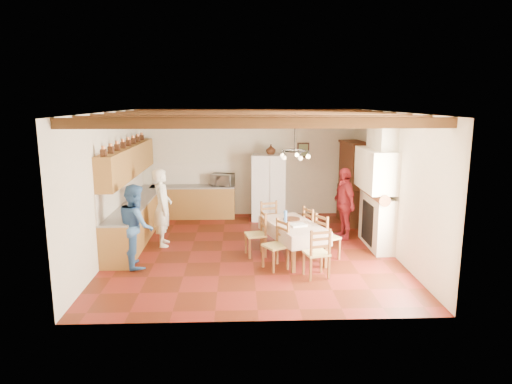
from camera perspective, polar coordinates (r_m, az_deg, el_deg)
floor at (r=10.09m, az=-0.50°, el=-7.37°), size 6.00×6.50×0.02m
ceiling at (r=9.55m, az=-0.54°, el=10.03°), size 6.00×6.50×0.02m
wall_back at (r=12.93m, az=-0.96°, el=3.70°), size 6.00×0.02×3.00m
wall_front at (r=6.53m, az=0.35°, el=-4.09°), size 6.00×0.02×3.00m
wall_left at (r=10.08m, az=-17.89°, el=0.91°), size 0.02×6.50×3.00m
wall_right at (r=10.25m, az=16.55°, el=1.16°), size 0.02×6.50×3.00m
ceiling_beams at (r=9.55m, az=-0.54°, el=9.43°), size 6.00×6.30×0.16m
lower_cabinets_left at (r=11.23m, az=-14.61°, el=-3.45°), size 0.60×4.30×0.86m
lower_cabinets_back at (r=12.87m, az=-7.83°, el=-1.28°), size 2.30×0.60×0.86m
countertop_left at (r=11.12m, az=-14.73°, el=-1.21°), size 0.62×4.30×0.04m
countertop_back at (r=12.78m, az=-7.88°, el=0.69°), size 2.34×0.62×0.04m
backsplash_left at (r=11.12m, az=-16.25°, el=0.39°), size 0.03×4.30×0.60m
backsplash_back at (r=13.00m, az=-7.80°, el=2.31°), size 2.30×0.03×0.60m
upper_cabinets at (r=10.98m, az=-15.63°, el=3.73°), size 0.35×4.20×0.70m
fireplace at (r=10.37m, az=14.65°, el=0.82°), size 0.56×1.60×2.80m
wall_picture at (r=12.98m, az=5.92°, el=5.23°), size 0.34×0.03×0.42m
refrigerator at (r=12.45m, az=1.64°, el=0.60°), size 0.97×0.83×1.80m
hutch at (r=12.34m, az=12.04°, el=1.15°), size 0.61×1.24×2.18m
dining_table at (r=9.49m, az=4.67°, el=-4.39°), size 1.37×1.89×0.75m
chandelier at (r=9.18m, az=4.83°, el=5.18°), size 0.47×0.47×0.03m
chair_left_near at (r=8.93m, az=2.44°, el=-6.62°), size 0.56×0.56×0.96m
chair_left_far at (r=9.63m, az=-0.06°, el=-5.24°), size 0.47×0.49×0.96m
chair_right_near at (r=9.58m, az=8.93°, el=-5.48°), size 0.55×0.56×0.96m
chair_right_far at (r=10.12m, az=7.33°, el=-4.50°), size 0.53×0.54×0.96m
chair_end_near at (r=8.58m, az=7.57°, el=-7.46°), size 0.50×0.49×0.96m
chair_end_far at (r=10.45m, az=1.88°, el=-3.90°), size 0.50×0.48×0.96m
person_man at (r=10.44m, az=-11.60°, el=-1.90°), size 0.50×0.69×1.76m
person_woman_blue at (r=9.28m, az=-14.78°, el=-4.08°), size 0.87×0.97×1.65m
person_woman_red at (r=10.93m, az=10.94°, el=-1.42°), size 0.59×1.06×1.70m
microwave at (r=12.69m, az=-4.21°, el=1.54°), size 0.69×0.56×0.33m
fridge_vase at (r=12.30m, az=1.87°, el=5.35°), size 0.31×0.31×0.27m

